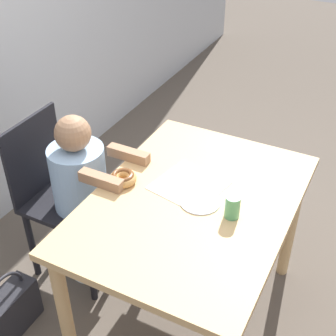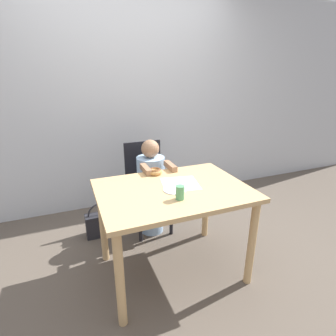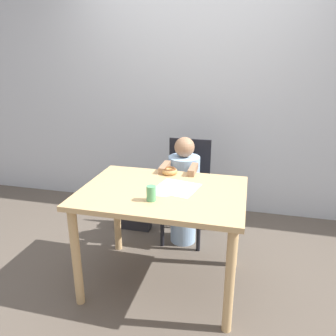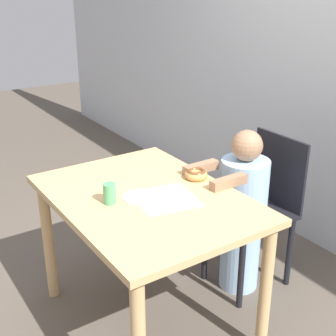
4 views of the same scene
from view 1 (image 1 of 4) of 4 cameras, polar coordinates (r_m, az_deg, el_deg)
ground_plane at (r=2.53m, az=2.50°, el=-17.28°), size 12.00×12.00×0.00m
dining_table at (r=2.06m, az=2.96°, el=-6.26°), size 1.13×0.82×0.76m
chair at (r=2.50m, az=-12.67°, el=-3.49°), size 0.39×0.45×0.91m
child_figure at (r=2.43m, az=-10.33°, el=-4.19°), size 0.28×0.47×0.99m
donut at (r=2.07m, az=-5.52°, el=-1.18°), size 0.12×0.12×0.05m
napkin at (r=2.06m, az=2.59°, el=-2.08°), size 0.33×0.33×0.00m
handbag at (r=2.49m, az=-18.78°, el=-16.21°), size 0.31×0.13×0.36m
cup at (r=1.89m, az=7.86°, el=-4.71°), size 0.06×0.06×0.10m
plate at (r=1.97m, az=3.95°, el=-4.07°), size 0.17×0.17×0.01m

